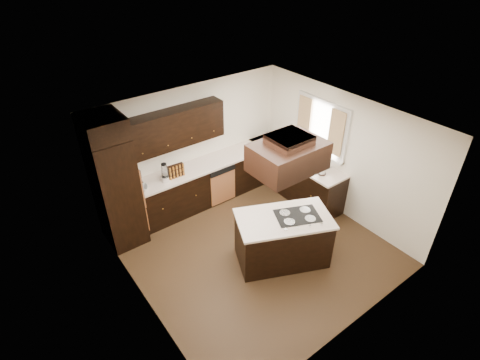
# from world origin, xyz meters

# --- Properties ---
(floor) EXTENTS (4.20, 4.20, 0.02)m
(floor) POSITION_xyz_m (0.00, 0.00, -0.01)
(floor) COLOR brown
(floor) RESTS_ON ground
(ceiling) EXTENTS (4.20, 4.20, 0.02)m
(ceiling) POSITION_xyz_m (0.00, 0.00, 2.51)
(ceiling) COLOR white
(ceiling) RESTS_ON ground
(wall_back) EXTENTS (4.20, 0.02, 2.50)m
(wall_back) POSITION_xyz_m (0.00, 2.11, 1.25)
(wall_back) COLOR white
(wall_back) RESTS_ON ground
(wall_front) EXTENTS (4.20, 0.02, 2.50)m
(wall_front) POSITION_xyz_m (0.00, -2.11, 1.25)
(wall_front) COLOR white
(wall_front) RESTS_ON ground
(wall_left) EXTENTS (0.02, 4.20, 2.50)m
(wall_left) POSITION_xyz_m (-2.11, 0.00, 1.25)
(wall_left) COLOR white
(wall_left) RESTS_ON ground
(wall_right) EXTENTS (0.02, 4.20, 2.50)m
(wall_right) POSITION_xyz_m (2.11, 0.00, 1.25)
(wall_right) COLOR white
(wall_right) RESTS_ON ground
(oven_column) EXTENTS (0.65, 0.75, 2.12)m
(oven_column) POSITION_xyz_m (-1.78, 1.71, 1.06)
(oven_column) COLOR black
(oven_column) RESTS_ON floor
(wall_oven_face) EXTENTS (0.05, 0.62, 0.78)m
(wall_oven_face) POSITION_xyz_m (-1.43, 1.71, 1.12)
(wall_oven_face) COLOR #B36A3E
(wall_oven_face) RESTS_ON oven_column
(base_cabinets_back) EXTENTS (2.93, 0.60, 0.88)m
(base_cabinets_back) POSITION_xyz_m (0.03, 1.80, 0.44)
(base_cabinets_back) COLOR black
(base_cabinets_back) RESTS_ON floor
(base_cabinets_right) EXTENTS (0.60, 2.40, 0.88)m
(base_cabinets_right) POSITION_xyz_m (1.80, 0.90, 0.44)
(base_cabinets_right) COLOR black
(base_cabinets_right) RESTS_ON floor
(countertop_back) EXTENTS (2.93, 0.63, 0.04)m
(countertop_back) POSITION_xyz_m (0.03, 1.79, 0.90)
(countertop_back) COLOR silver
(countertop_back) RESTS_ON base_cabinets_back
(countertop_right) EXTENTS (0.63, 2.40, 0.04)m
(countertop_right) POSITION_xyz_m (1.79, 0.90, 0.90)
(countertop_right) COLOR silver
(countertop_right) RESTS_ON base_cabinets_right
(upper_cabinets) EXTENTS (2.00, 0.34, 0.72)m
(upper_cabinets) POSITION_xyz_m (-0.43, 1.93, 1.81)
(upper_cabinets) COLOR black
(upper_cabinets) RESTS_ON wall_back
(dishwasher_front) EXTENTS (0.60, 0.05, 0.72)m
(dishwasher_front) POSITION_xyz_m (0.33, 1.50, 0.40)
(dishwasher_front) COLOR #B36A3E
(dishwasher_front) RESTS_ON floor
(window_frame) EXTENTS (0.06, 1.32, 1.12)m
(window_frame) POSITION_xyz_m (2.07, 0.55, 1.65)
(window_frame) COLOR white
(window_frame) RESTS_ON wall_right
(window_pane) EXTENTS (0.00, 1.20, 1.00)m
(window_pane) POSITION_xyz_m (2.10, 0.55, 1.65)
(window_pane) COLOR white
(window_pane) RESTS_ON wall_right
(curtain_left) EXTENTS (0.02, 0.34, 0.90)m
(curtain_left) POSITION_xyz_m (2.01, 0.13, 1.70)
(curtain_left) COLOR beige
(curtain_left) RESTS_ON wall_right
(curtain_right) EXTENTS (0.02, 0.34, 0.90)m
(curtain_right) POSITION_xyz_m (2.01, 0.97, 1.70)
(curtain_right) COLOR beige
(curtain_right) RESTS_ON wall_right
(sink_rim) EXTENTS (0.52, 0.84, 0.01)m
(sink_rim) POSITION_xyz_m (1.80, 0.55, 0.92)
(sink_rim) COLOR silver
(sink_rim) RESTS_ON countertop_right
(island) EXTENTS (1.72, 1.37, 0.88)m
(island) POSITION_xyz_m (0.21, -0.47, 0.44)
(island) COLOR black
(island) RESTS_ON floor
(island_top) EXTENTS (1.79, 1.44, 0.04)m
(island_top) POSITION_xyz_m (0.21, -0.47, 0.90)
(island_top) COLOR silver
(island_top) RESTS_ON island
(cooktop) EXTENTS (0.85, 0.73, 0.01)m
(cooktop) POSITION_xyz_m (0.42, -0.56, 0.93)
(cooktop) COLOR black
(cooktop) RESTS_ON island_top
(range_hood) EXTENTS (1.05, 0.72, 0.42)m
(range_hood) POSITION_xyz_m (0.10, -0.55, 2.16)
(range_hood) COLOR black
(range_hood) RESTS_ON ceiling
(hood_duct) EXTENTS (0.55, 0.50, 0.13)m
(hood_duct) POSITION_xyz_m (0.10, -0.55, 2.44)
(hood_duct) COLOR black
(hood_duct) RESTS_ON ceiling
(blender_base) EXTENTS (0.15, 0.15, 0.10)m
(blender_base) POSITION_xyz_m (-0.84, 1.69, 0.97)
(blender_base) COLOR silver
(blender_base) RESTS_ON countertop_back
(blender_pitcher) EXTENTS (0.13, 0.13, 0.26)m
(blender_pitcher) POSITION_xyz_m (-0.84, 1.69, 1.15)
(blender_pitcher) COLOR silver
(blender_pitcher) RESTS_ON blender_base
(spice_rack) EXTENTS (0.32, 0.10, 0.26)m
(spice_rack) POSITION_xyz_m (-0.60, 1.71, 1.05)
(spice_rack) COLOR black
(spice_rack) RESTS_ON countertop_back
(mixing_bowl) EXTENTS (0.35, 0.35, 0.07)m
(mixing_bowl) POSITION_xyz_m (-1.35, 1.71, 0.95)
(mixing_bowl) COLOR white
(mixing_bowl) RESTS_ON countertop_back
(soap_bottle) EXTENTS (0.10, 0.10, 0.18)m
(soap_bottle) POSITION_xyz_m (1.78, 1.08, 1.01)
(soap_bottle) COLOR white
(soap_bottle) RESTS_ON countertop_right
(paper_towel) EXTENTS (0.17, 0.17, 0.28)m
(paper_towel) POSITION_xyz_m (1.71, 0.08, 1.06)
(paper_towel) COLOR white
(paper_towel) RESTS_ON countertop_right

